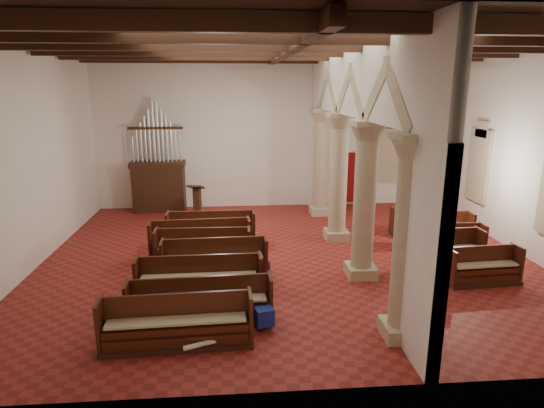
{
  "coord_description": "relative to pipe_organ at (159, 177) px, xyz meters",
  "views": [
    {
      "loc": [
        -1.42,
        -12.42,
        4.89
      ],
      "look_at": [
        -0.39,
        0.5,
        1.5
      ],
      "focal_mm": 30.0,
      "sensor_mm": 36.0,
      "label": 1
    }
  ],
  "objects": [
    {
      "name": "window_right_b",
      "position": [
        11.48,
        -3.0,
        0.83
      ],
      "size": [
        0.03,
        1.0,
        2.2
      ],
      "primitive_type": "cube",
      "color": "#2F6B52",
      "rests_on": "wall_right"
    },
    {
      "name": "nave_pew_5",
      "position": [
        1.99,
        -5.25,
        -1.0
      ],
      "size": [
        2.95,
        0.91,
        1.11
      ],
      "rotation": [
        0.0,
        0.0,
        0.06
      ],
      "color": "black",
      "rests_on": "floor"
    },
    {
      "name": "window_back",
      "position": [
        9.5,
        0.48,
        0.83
      ],
      "size": [
        1.0,
        0.03,
        2.2
      ],
      "primitive_type": "cube",
      "color": "#2F6B52",
      "rests_on": "wall_back"
    },
    {
      "name": "tube_heater_b",
      "position": [
        3.08,
        -8.43,
        -1.21
      ],
      "size": [
        1.0,
        0.32,
        0.1
      ],
      "primitive_type": "cylinder",
      "rotation": [
        0.0,
        1.57,
        0.23
      ],
      "color": "white",
      "rests_on": "floor"
    },
    {
      "name": "nave_pew_4",
      "position": [
        2.1,
        -5.89,
        -1.02
      ],
      "size": [
        2.66,
        0.76,
        1.05
      ],
      "rotation": [
        0.0,
        0.0,
        -0.02
      ],
      "color": "black",
      "rests_on": "floor"
    },
    {
      "name": "aisle_pew_2",
      "position": [
        9.44,
        -5.79,
        -1.04
      ],
      "size": [
        1.69,
        0.73,
        0.98
      ],
      "rotation": [
        0.0,
        0.0,
        -0.05
      ],
      "color": "black",
      "rests_on": "floor"
    },
    {
      "name": "pipe_organ",
      "position": [
        0.0,
        0.0,
        0.0
      ],
      "size": [
        2.1,
        0.85,
        4.4
      ],
      "color": "black",
      "rests_on": "floor"
    },
    {
      "name": "hymnal_box_c",
      "position": [
        3.73,
        -6.76,
        -1.13
      ],
      "size": [
        0.36,
        0.33,
        0.29
      ],
      "primitive_type": "cube",
      "rotation": [
        0.0,
        0.0,
        0.43
      ],
      "color": "navy",
      "rests_on": "floor"
    },
    {
      "name": "aisle_pew_1",
      "position": [
        8.78,
        -6.63,
        -1.0
      ],
      "size": [
        1.96,
        0.79,
        1.09
      ],
      "rotation": [
        0.0,
        0.0,
        0.03
      ],
      "color": "black",
      "rests_on": "floor"
    },
    {
      "name": "processional_banner",
      "position": [
        10.57,
        -1.39,
        -0.57
      ],
      "size": [
        0.54,
        0.69,
        2.38
      ],
      "rotation": [
        0.0,
        0.0,
        -0.11
      ],
      "color": "black",
      "rests_on": "floor"
    },
    {
      "name": "floor",
      "position": [
        4.5,
        -5.5,
        -1.37
      ],
      "size": [
        14.0,
        14.0,
        0.0
      ],
      "primitive_type": "plane",
      "color": "maroon",
      "rests_on": "ground"
    },
    {
      "name": "wall_front",
      "position": [
        4.5,
        -11.5,
        1.63
      ],
      "size": [
        14.0,
        0.02,
        6.0
      ],
      "primitive_type": "cube",
      "color": "white",
      "rests_on": "floor"
    },
    {
      "name": "nave_pew_1",
      "position": [
        2.26,
        -9.13,
        -1.05
      ],
      "size": [
        3.05,
        0.79,
        0.99
      ],
      "rotation": [
        0.0,
        0.0,
        0.04
      ],
      "color": "black",
      "rests_on": "floor"
    },
    {
      "name": "arcade",
      "position": [
        6.3,
        -5.5,
        2.19
      ],
      "size": [
        0.9,
        11.9,
        6.0
      ],
      "color": "#C2B690",
      "rests_on": "floor"
    },
    {
      "name": "hymnal_box_a",
      "position": [
        3.59,
        -9.48,
        -1.09
      ],
      "size": [
        0.42,
        0.37,
        0.36
      ],
      "primitive_type": "cube",
      "rotation": [
        0.0,
        0.0,
        0.24
      ],
      "color": "#16369B",
      "rests_on": "floor"
    },
    {
      "name": "nave_pew_0",
      "position": [
        1.88,
        -9.96,
        -1.04
      ],
      "size": [
        2.92,
        0.8,
        1.01
      ],
      "rotation": [
        0.0,
        0.0,
        0.04
      ],
      "color": "black",
      "rests_on": "floor"
    },
    {
      "name": "nave_pew_2",
      "position": [
        2.15,
        -7.87,
        -1.04
      ],
      "size": [
        2.97,
        0.71,
        1.0
      ],
      "rotation": [
        0.0,
        0.0,
        0.01
      ],
      "color": "black",
      "rests_on": "floor"
    },
    {
      "name": "wall_right",
      "position": [
        11.5,
        -5.5,
        1.63
      ],
      "size": [
        0.02,
        12.0,
        6.0
      ],
      "primitive_type": "cube",
      "color": "white",
      "rests_on": "floor"
    },
    {
      "name": "wall_left",
      "position": [
        -2.5,
        -5.5,
        1.63
      ],
      "size": [
        0.02,
        12.0,
        6.0
      ],
      "primitive_type": "cube",
      "color": "white",
      "rests_on": "floor"
    },
    {
      "name": "ceiling",
      "position": [
        4.5,
        -5.5,
        4.63
      ],
      "size": [
        14.0,
        14.0,
        0.0
      ],
      "primitive_type": "plane",
      "rotation": [
        3.14,
        0.0,
        0.0
      ],
      "color": "black",
      "rests_on": "wall_back"
    },
    {
      "name": "tube_heater_a",
      "position": [
        2.47,
        -10.18,
        -1.21
      ],
      "size": [
        0.92,
        0.43,
        0.09
      ],
      "primitive_type": "cylinder",
      "rotation": [
        0.0,
        1.57,
        0.36
      ],
      "color": "white",
      "rests_on": "floor"
    },
    {
      "name": "nave_pew_6",
      "position": [
        2.25,
        -4.2,
        -1.02
      ],
      "size": [
        2.77,
        0.74,
        1.06
      ],
      "rotation": [
        0.0,
        0.0,
        -0.01
      ],
      "color": "black",
      "rests_on": "floor"
    },
    {
      "name": "nave_pew_3",
      "position": [
        2.46,
        -6.77,
        -1.03
      ],
      "size": [
        2.76,
        0.78,
        1.04
      ],
      "rotation": [
        0.0,
        0.0,
        0.03
      ],
      "color": "black",
      "rests_on": "floor"
    },
    {
      "name": "aisle_pew_0",
      "position": [
        9.27,
        -7.66,
        -1.05
      ],
      "size": [
        1.93,
        0.76,
        0.95
      ],
      "rotation": [
        0.0,
        0.0,
        0.07
      ],
      "color": "black",
      "rests_on": "floor"
    },
    {
      "name": "lectern",
      "position": [
        1.61,
        -1.45,
        -0.79
      ],
      "size": [
        0.66,
        0.69,
        1.4
      ],
      "rotation": [
        0.0,
        0.0,
        -0.27
      ],
      "color": "#3A2912",
      "rests_on": "floor"
    },
    {
      "name": "dossal_curtain",
      "position": [
        8.0,
        0.42,
        -0.21
      ],
      "size": [
        1.8,
        0.07,
        2.17
      ],
      "color": "maroon",
      "rests_on": "floor"
    },
    {
      "name": "aisle_pew_4",
      "position": [
        9.04,
        -3.75,
        -1.05
      ],
      "size": [
        1.65,
        0.71,
        0.95
      ],
      "rotation": [
        0.0,
        0.0,
        0.05
      ],
      "color": "black",
      "rests_on": "floor"
    },
    {
      "name": "wall_back",
      "position": [
        4.5,
        0.5,
        1.63
      ],
      "size": [
        14.0,
        0.02,
        6.0
      ],
      "primitive_type": "cube",
      "color": "white",
      "rests_on": "floor"
    },
    {
      "name": "aisle_pew_3",
      "position": [
        9.32,
        -4.93,
        -1.0
      ],
      "size": [
        2.04,
        0.77,
        1.09
      ],
      "rotation": [
        0.0,
        0.0,
        -0.02
      ],
      "color": "black",
      "rests_on": "floor"
    },
    {
      "name": "hymnal_box_b",
      "position": [
        2.72,
        -8.77,
        -1.13
      ],
      "size": [
        0.31,
        0.27,
        0.29
      ],
      "primitive_type": "cube",
      "rotation": [
        0.0,
        0.0,
        0.12
      ],
      "color": "navy",
      "rests_on": "floor"
    },
    {
      "name": "ceiling_beams",
      "position": [
        4.5,
        -5.5,
        4.45
      ],
      "size": [
        13.8,
        11.8,
        0.3
      ],
      "primitive_type": null,
      "color": "black",
      "rests_on": "wall_back"
    }
  ]
}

